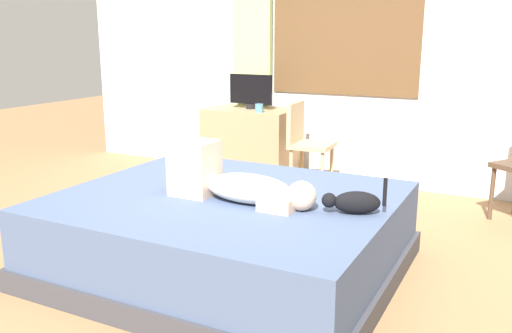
{
  "coord_description": "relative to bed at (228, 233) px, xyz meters",
  "views": [
    {
      "loc": [
        1.68,
        -2.77,
        1.48
      ],
      "look_at": [
        0.13,
        0.25,
        0.65
      ],
      "focal_mm": 38.16,
      "sensor_mm": 36.0,
      "label": 1
    }
  ],
  "objects": [
    {
      "name": "cup",
      "position": [
        -0.74,
        1.9,
        0.53
      ],
      "size": [
        0.08,
        0.08,
        0.08
      ],
      "primitive_type": "cylinder",
      "color": "teal",
      "rests_on": "desk"
    },
    {
      "name": "cat",
      "position": [
        0.81,
        0.0,
        0.32
      ],
      "size": [
        0.34,
        0.2,
        0.21
      ],
      "color": "black",
      "rests_on": "bed"
    },
    {
      "name": "tv_monitor",
      "position": [
        -0.93,
        2.11,
        0.67
      ],
      "size": [
        0.48,
        0.1,
        0.35
      ],
      "color": "black",
      "rests_on": "desk"
    },
    {
      "name": "person_lying",
      "position": [
        0.09,
        -0.07,
        0.37
      ],
      "size": [
        0.94,
        0.28,
        0.34
      ],
      "color": "silver",
      "rests_on": "bed"
    },
    {
      "name": "bed",
      "position": [
        0.0,
        0.0,
        0.0
      ],
      "size": [
        2.08,
        1.78,
        0.5
      ],
      "color": "#38383D",
      "rests_on": "ground"
    },
    {
      "name": "chair_by_desk",
      "position": [
        -0.25,
        1.9,
        0.26
      ],
      "size": [
        0.4,
        0.4,
        0.86
      ],
      "color": "tan",
      "rests_on": "ground"
    },
    {
      "name": "ground_plane",
      "position": [
        -0.03,
        -0.05,
        -0.25
      ],
      "size": [
        16.0,
        16.0,
        0.0
      ],
      "primitive_type": "plane",
      "color": "olive"
    },
    {
      "name": "back_wall_with_window",
      "position": [
        -0.03,
        2.5,
        1.2
      ],
      "size": [
        6.4,
        0.14,
        2.9
      ],
      "color": "silver",
      "rests_on": "ground"
    },
    {
      "name": "desk",
      "position": [
        -0.94,
        2.11,
        0.12
      ],
      "size": [
        0.9,
        0.56,
        0.74
      ],
      "color": "#997A56",
      "rests_on": "ground"
    },
    {
      "name": "curtain_left",
      "position": [
        -1.06,
        2.39,
        1.03
      ],
      "size": [
        0.44,
        0.06,
        2.56
      ],
      "primitive_type": "cube",
      "color": "#ADCC75",
      "rests_on": "ground"
    }
  ]
}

